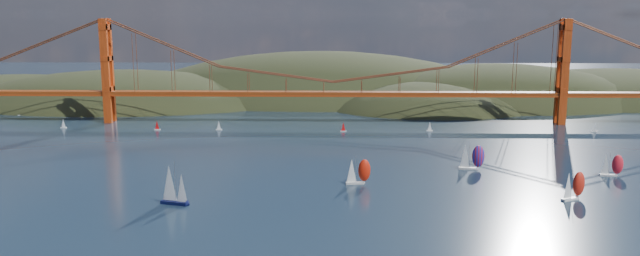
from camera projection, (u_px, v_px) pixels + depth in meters
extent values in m
plane|color=black|center=(332.00, 246.00, 156.07)|extent=(1200.00, 1200.00, 0.00)
ellipsoid|color=black|center=(124.00, 118.00, 416.86)|extent=(240.00, 140.00, 64.00)
ellipsoid|color=black|center=(320.00, 117.00, 454.36)|extent=(300.00, 180.00, 96.00)
ellipsoid|color=black|center=(496.00, 120.00, 421.60)|extent=(220.00, 140.00, 76.00)
ellipsoid|color=black|center=(428.00, 120.00, 392.31)|extent=(140.00, 110.00, 48.00)
ellipsoid|color=black|center=(617.00, 112.00, 438.79)|extent=(260.00, 160.00, 60.00)
ellipsoid|color=black|center=(14.00, 106.00, 447.71)|extent=(200.00, 140.00, 44.00)
cube|color=maroon|center=(333.00, 93.00, 330.23)|extent=(440.00, 7.00, 1.60)
cube|color=#8E2706|center=(333.00, 95.00, 330.45)|extent=(440.00, 7.00, 0.80)
cube|color=#8E2706|center=(108.00, 71.00, 330.80)|extent=(4.00, 8.50, 55.00)
cube|color=#8E2706|center=(563.00, 72.00, 325.54)|extent=(4.00, 8.50, 55.00)
cube|color=black|center=(175.00, 203.00, 189.98)|extent=(8.94, 4.64, 1.03)
cylinder|color=#99999E|center=(175.00, 181.00, 188.65)|extent=(0.13, 0.13, 12.43)
cone|color=white|center=(169.00, 183.00, 189.33)|extent=(5.94, 5.94, 10.94)
cone|color=white|center=(182.00, 188.00, 188.37)|extent=(4.24, 4.24, 8.70)
cube|color=silver|center=(355.00, 183.00, 212.66)|extent=(6.14, 2.30, 0.72)
cylinder|color=#99999E|center=(356.00, 169.00, 211.82)|extent=(0.09, 0.09, 9.00)
cone|color=white|center=(352.00, 171.00, 211.78)|extent=(3.69, 3.69, 7.92)
ellipsoid|color=red|center=(364.00, 170.00, 212.14)|extent=(4.45, 3.07, 7.56)
cube|color=white|center=(570.00, 199.00, 194.24)|extent=(6.25, 4.30, 0.74)
cylinder|color=#99999E|center=(572.00, 183.00, 193.48)|extent=(0.09, 0.09, 9.21)
cone|color=white|center=(568.00, 185.00, 192.96)|extent=(4.62, 4.62, 8.10)
ellipsoid|color=red|center=(579.00, 184.00, 194.87)|extent=(5.05, 4.35, 7.73)
cube|color=silver|center=(608.00, 175.00, 223.23)|extent=(5.68, 2.30, 0.66)
cylinder|color=#99999E|center=(610.00, 163.00, 222.39)|extent=(0.08, 0.08, 8.28)
cone|color=white|center=(606.00, 164.00, 222.67)|extent=(3.49, 3.49, 7.28)
ellipsoid|color=red|center=(618.00, 164.00, 222.02)|extent=(4.16, 2.95, 6.95)
cube|color=silver|center=(468.00, 168.00, 232.71)|extent=(6.71, 2.75, 0.78)
cylinder|color=#99999E|center=(469.00, 155.00, 231.71)|extent=(0.10, 0.10, 9.78)
cone|color=white|center=(465.00, 156.00, 232.04)|extent=(4.14, 4.14, 8.60)
ellipsoid|color=red|center=(478.00, 156.00, 231.26)|extent=(4.93, 3.50, 8.21)
cube|color=silver|center=(64.00, 128.00, 317.49)|extent=(3.00, 1.00, 0.50)
cone|color=white|center=(63.00, 123.00, 317.07)|extent=(2.00, 2.00, 4.20)
cube|color=silver|center=(157.00, 130.00, 312.18)|extent=(3.00, 1.00, 0.50)
cone|color=red|center=(157.00, 125.00, 311.76)|extent=(2.00, 2.00, 4.20)
cube|color=silver|center=(219.00, 130.00, 311.99)|extent=(3.00, 1.00, 0.50)
cone|color=white|center=(219.00, 125.00, 311.57)|extent=(2.00, 2.00, 4.20)
cube|color=silver|center=(594.00, 132.00, 306.88)|extent=(3.00, 1.00, 0.50)
cone|color=white|center=(595.00, 127.00, 306.46)|extent=(2.00, 2.00, 4.20)
cube|color=silver|center=(430.00, 131.00, 308.87)|extent=(3.00, 1.00, 0.50)
cone|color=white|center=(430.00, 126.00, 308.45)|extent=(2.00, 2.00, 4.20)
cube|color=silver|center=(343.00, 131.00, 307.69)|extent=(3.00, 1.00, 0.50)
cone|color=red|center=(343.00, 127.00, 307.27)|extent=(2.00, 2.00, 4.20)
ellipsoid|color=white|center=(19.00, 115.00, 175.19)|extent=(0.90, 0.25, 0.17)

